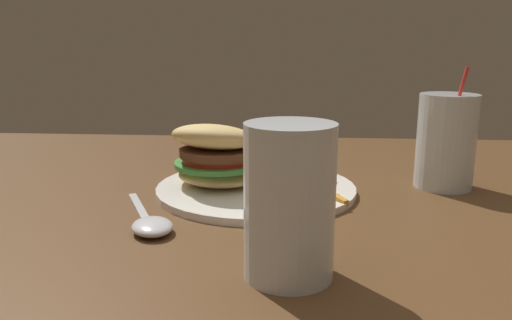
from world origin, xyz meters
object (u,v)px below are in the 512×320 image
(juice_glass, at_px, (446,144))
(spoon, at_px, (151,225))
(beer_glass, at_px, (289,205))
(meal_plate_near, at_px, (237,170))

(juice_glass, relative_size, spoon, 1.01)
(beer_glass, height_order, juice_glass, juice_glass)
(beer_glass, height_order, spoon, beer_glass)
(beer_glass, distance_m, spoon, 0.20)
(beer_glass, bearing_deg, juice_glass, -126.05)
(juice_glass, distance_m, spoon, 0.44)
(meal_plate_near, distance_m, beer_glass, 0.27)
(meal_plate_near, height_order, beer_glass, beer_glass)
(meal_plate_near, distance_m, spoon, 0.18)
(juice_glass, bearing_deg, meal_plate_near, 9.48)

